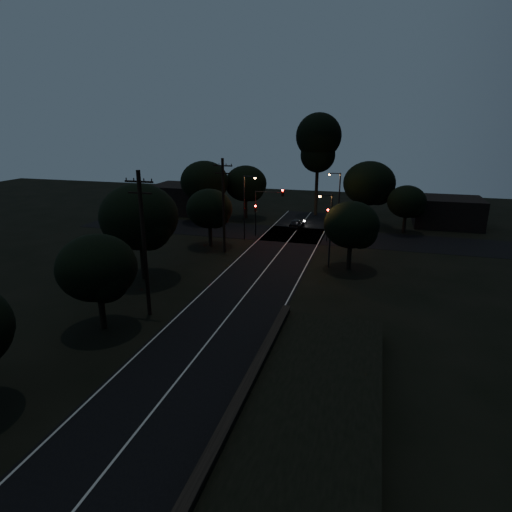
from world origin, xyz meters
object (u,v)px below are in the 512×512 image
Objects in this scene: utility_pole_mid at (144,243)px; car at (297,223)px; signal_mast at (268,204)px; streetlight_b at (338,199)px; utility_pole_far at (223,205)px; signal_left at (256,214)px; tall_pine at (318,142)px; signal_right at (328,219)px; streetlight_c at (329,226)px; streetlight_a at (246,203)px.

car is at bearing 79.52° from utility_pole_mid.
streetlight_b is at bearing 25.99° from signal_mast.
signal_mast is at bearing 82.96° from utility_pole_mid.
utility_pole_far is 8.53m from signal_left.
tall_pine reaches higher than signal_right.
streetlight_b is 2.19× the size of car.
streetlight_c is (1.23, -9.99, 1.51)m from signal_right.
streetlight_a is at bearing -110.36° from tall_pine.
utility_pole_far reaches higher than signal_right.
signal_mast is (3.09, 7.99, -1.15)m from utility_pole_far.
utility_pole_far reaches higher than signal_left.
signal_mast is 0.78× the size of streetlight_b.
utility_pole_mid is at bearing -93.21° from signal_left.
signal_right is (10.60, 7.99, -2.65)m from utility_pole_far.
tall_pine is 2.07× the size of streetlight_c.
utility_pole_mid is at bearing -90.00° from utility_pole_far.
signal_right is 8.01m from car.
signal_left is 2.77m from streetlight_a.
signal_right is 0.55× the size of streetlight_c.
streetlight_a is 12.19m from streetlight_b.
utility_pole_mid is 1.76× the size of signal_mast.
streetlight_a is 13.72m from streetlight_c.
streetlight_c is (4.83, -25.00, -6.87)m from tall_pine.
tall_pine reaches higher than utility_pole_mid.
utility_pole_mid is 0.71× the size of tall_pine.
tall_pine is 18.08m from signal_left.
utility_pole_mid is 31.15m from streetlight_b.
streetlight_c is at bearing -35.69° from streetlight_a.
utility_pole_mid is 27.30m from signal_right.
signal_right is 10.26m from streetlight_a.
signal_mast is (3.09, 24.99, -1.40)m from utility_pole_mid.
signal_right is at bearing -76.51° from tall_pine.
utility_pole_far is 13.53m from signal_right.
signal_mast is at bearing 71.84° from car.
streetlight_b is at bearing 68.70° from utility_pole_mid.
streetlight_c is (11.83, 15.00, -1.39)m from utility_pole_mid.
utility_pole_mid is 1.05× the size of utility_pole_far.
utility_pole_mid reaches higher than streetlight_c.
tall_pine is 3.79× the size of signal_left.
utility_pole_far is (0.00, 17.00, -0.25)m from utility_pole_mid.
utility_pole_far is 0.68× the size of tall_pine.
signal_left is at bearing -179.87° from signal_mast.
signal_left is 10.84m from streetlight_b.
utility_pole_mid reaches higher than car.
signal_right is 0.51× the size of streetlight_b.
tall_pine reaches higher than streetlight_a.
tall_pine is at bearing 103.49° from signal_right.
signal_right is (9.20, 0.00, 0.00)m from signal_left.
streetlight_c is at bearing -9.60° from utility_pole_far.
car is at bearing 160.85° from streetlight_b.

